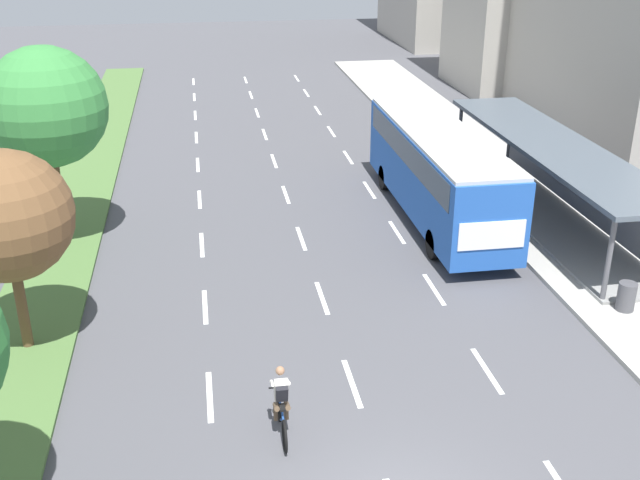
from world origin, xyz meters
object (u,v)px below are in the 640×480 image
(cyclist, at_px, (281,405))
(trash_bin, at_px, (626,297))
(bus_shelter, at_px, (557,173))
(bus, at_px, (437,166))
(median_tree_second, at_px, (6,216))
(median_tree_third, at_px, (46,107))

(cyclist, relative_size, trash_bin, 2.14)
(bus_shelter, distance_m, bus, 4.38)
(bus_shelter, bearing_deg, median_tree_second, -160.17)
(median_tree_second, bearing_deg, cyclist, -36.84)
(bus_shelter, height_order, median_tree_third, median_tree_third)
(bus_shelter, xyz_separation_m, median_tree_second, (-17.73, -6.39, 1.94))
(bus_shelter, bearing_deg, trash_bin, -98.56)
(bus_shelter, distance_m, median_tree_second, 18.94)
(bus_shelter, height_order, median_tree_second, median_tree_second)
(median_tree_third, bearing_deg, trash_bin, -25.20)
(bus_shelter, relative_size, median_tree_third, 2.10)
(cyclist, bearing_deg, median_tree_third, 118.07)
(bus, distance_m, cyclist, 14.05)
(bus, distance_m, trash_bin, 8.84)
(median_tree_second, xyz_separation_m, trash_bin, (16.64, -0.79, -3.23))
(median_tree_second, bearing_deg, median_tree_third, 89.98)
(bus_shelter, relative_size, bus, 1.25)
(bus, relative_size, trash_bin, 13.28)
(median_tree_third, height_order, trash_bin, median_tree_third)
(bus, height_order, trash_bin, bus)
(median_tree_third, bearing_deg, bus, 1.18)
(cyclist, relative_size, median_tree_second, 0.34)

